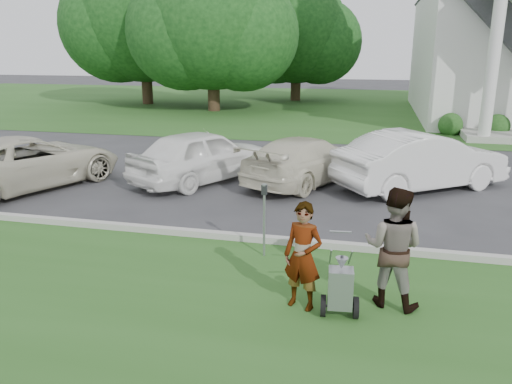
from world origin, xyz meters
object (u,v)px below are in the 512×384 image
(tree_back, at_px, (297,37))
(car_a, at_px, (28,162))
(car_c, at_px, (306,160))
(tree_far, at_px, (143,21))
(parking_meter_near, at_px, (264,211))
(person_right, at_px, (393,248))
(car_d, at_px, (421,161))
(church, at_px, (510,9))
(striping_cart, at_px, (340,289))
(person_left, at_px, (303,257))
(car_b, at_px, (203,155))
(tree_left, at_px, (212,27))

(tree_back, height_order, car_a, tree_back)
(tree_back, height_order, car_c, tree_back)
(car_c, bearing_deg, tree_back, -54.94)
(tree_far, relative_size, parking_meter_near, 8.16)
(car_c, bearing_deg, parking_meter_near, 115.23)
(person_right, xyz_separation_m, parking_meter_near, (-2.28, 1.38, -0.03))
(tree_far, xyz_separation_m, car_d, (17.42, -19.45, -4.88))
(church, bearing_deg, car_a, -129.47)
(striping_cart, relative_size, person_left, 0.68)
(church, xyz_separation_m, car_d, (-5.60, -17.58, -5.12))
(person_right, bearing_deg, car_d, -82.16)
(tree_back, bearing_deg, parking_meter_near, -82.07)
(church, distance_m, car_b, 22.25)
(tree_far, xyz_separation_m, person_right, (16.48, -26.48, -4.76))
(tree_far, xyz_separation_m, car_b, (11.20, -20.01, -4.91))
(striping_cart, distance_m, car_b, 8.37)
(parking_meter_near, height_order, car_d, car_d)
(striping_cart, distance_m, car_a, 10.54)
(tree_far, bearing_deg, car_d, -48.16)
(person_right, height_order, parking_meter_near, person_right)
(parking_meter_near, bearing_deg, tree_back, 97.93)
(striping_cart, bearing_deg, car_d, 72.04)
(person_left, xyz_separation_m, parking_meter_near, (-0.98, 1.78, 0.07))
(striping_cart, relative_size, parking_meter_near, 0.79)
(person_left, xyz_separation_m, car_d, (2.24, 7.43, -0.01))
(church, xyz_separation_m, parking_meter_near, (-8.82, -23.23, -5.04))
(tree_back, relative_size, car_d, 1.94)
(tree_far, xyz_separation_m, parking_meter_near, (14.20, -25.11, -4.79))
(striping_cart, xyz_separation_m, parking_meter_near, (-1.56, 1.91, 0.46))
(car_b, bearing_deg, tree_left, -43.51)
(car_a, relative_size, car_c, 1.14)
(tree_far, bearing_deg, parking_meter_near, -60.52)
(striping_cart, bearing_deg, car_c, 96.01)
(striping_cart, height_order, car_a, car_a)
(striping_cart, distance_m, car_d, 7.76)
(tree_left, xyz_separation_m, person_left, (9.18, -23.88, -4.28))
(person_left, bearing_deg, striping_cart, 3.95)
(person_right, relative_size, car_d, 0.38)
(tree_back, height_order, car_b, tree_back)
(tree_back, bearing_deg, car_c, -80.25)
(car_a, distance_m, car_d, 11.06)
(car_d, bearing_deg, tree_far, 5.40)
(tree_back, relative_size, person_left, 5.81)
(tree_far, bearing_deg, striping_cart, -59.75)
(tree_left, xyz_separation_m, tree_back, (4.00, 8.00, -0.38))
(striping_cart, height_order, car_d, car_d)
(striping_cart, relative_size, person_right, 0.60)
(striping_cart, bearing_deg, parking_meter_near, 123.62)
(person_right, bearing_deg, tree_far, -42.67)
(parking_meter_near, height_order, car_b, car_b)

